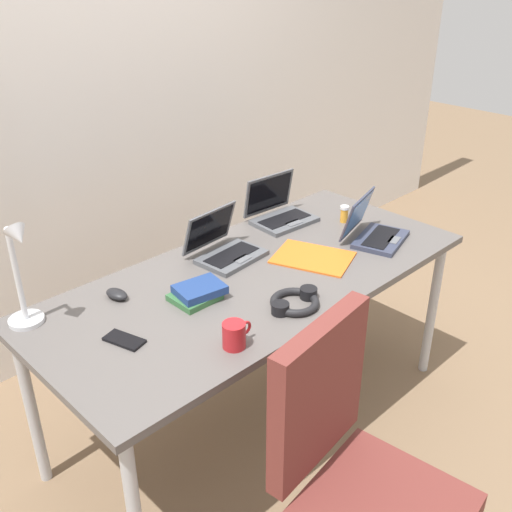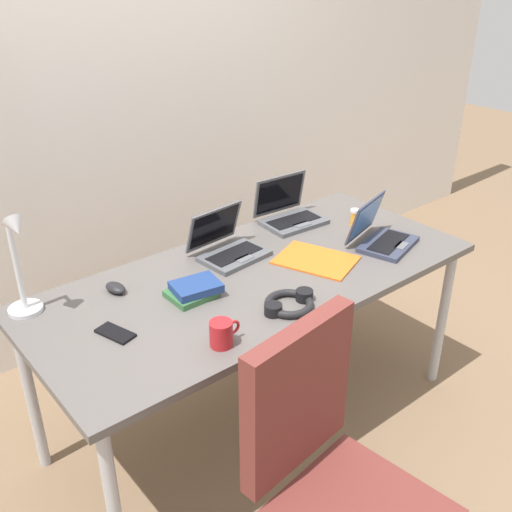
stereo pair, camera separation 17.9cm
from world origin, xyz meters
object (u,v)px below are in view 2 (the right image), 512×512
(computer_mouse, at_px, (116,288))
(coffee_mug, at_px, (222,333))
(pill_bottle, at_px, (354,217))
(office_chair, at_px, (338,509))
(cell_phone, at_px, (115,333))
(desk_lamp, at_px, (19,266))
(laptop_mid_desk, at_px, (289,213))
(laptop_back_left, at_px, (228,247))
(headphones, at_px, (289,303))
(book_stack, at_px, (194,290))
(paper_folder_front_right, at_px, (316,260))
(laptop_back_right, at_px, (381,236))

(computer_mouse, xyz_separation_m, coffee_mug, (0.11, -0.52, 0.03))
(pill_bottle, bearing_deg, office_chair, -138.60)
(cell_phone, xyz_separation_m, office_chair, (0.29, -0.77, -0.35))
(desk_lamp, bearing_deg, computer_mouse, -8.97)
(laptop_mid_desk, bearing_deg, laptop_back_left, -167.54)
(headphones, height_order, book_stack, book_stack)
(laptop_back_left, height_order, office_chair, office_chair)
(cell_phone, xyz_separation_m, headphones, (0.56, -0.24, 0.01))
(headphones, distance_m, paper_folder_front_right, 0.37)
(laptop_back_left, height_order, laptop_mid_desk, laptop_mid_desk)
(pill_bottle, distance_m, paper_folder_front_right, 0.41)
(laptop_mid_desk, height_order, paper_folder_front_right, laptop_mid_desk)
(coffee_mug, bearing_deg, pill_bottle, 19.48)
(desk_lamp, distance_m, paper_folder_front_right, 1.13)
(paper_folder_front_right, bearing_deg, office_chair, -129.48)
(pill_bottle, distance_m, coffee_mug, 1.09)
(computer_mouse, distance_m, headphones, 0.65)
(computer_mouse, relative_size, headphones, 0.45)
(desk_lamp, height_order, pill_bottle, desk_lamp)
(computer_mouse, bearing_deg, headphones, -58.17)
(paper_folder_front_right, bearing_deg, laptop_back_right, -11.86)
(desk_lamp, height_order, coffee_mug, desk_lamp)
(desk_lamp, distance_m, laptop_back_left, 0.83)
(office_chair, bearing_deg, laptop_mid_desk, 54.47)
(computer_mouse, distance_m, cell_phone, 0.28)
(laptop_back_left, height_order, computer_mouse, laptop_back_left)
(laptop_back_right, bearing_deg, cell_phone, 174.43)
(laptop_back_left, distance_m, laptop_mid_desk, 0.44)
(pill_bottle, bearing_deg, desk_lamp, 171.88)
(cell_phone, height_order, office_chair, office_chair)
(book_stack, bearing_deg, laptop_mid_desk, 20.81)
(laptop_back_left, relative_size, paper_folder_front_right, 0.93)
(cell_phone, relative_size, pill_bottle, 1.72)
(cell_phone, distance_m, pill_bottle, 1.27)
(desk_lamp, bearing_deg, pill_bottle, -8.12)
(pill_bottle, bearing_deg, laptop_back_right, -106.00)
(desk_lamp, distance_m, laptop_mid_desk, 1.25)
(laptop_back_left, bearing_deg, paper_folder_front_right, -47.00)
(headphones, distance_m, book_stack, 0.35)
(cell_phone, height_order, book_stack, book_stack)
(laptop_back_right, bearing_deg, desk_lamp, 163.33)
(laptop_mid_desk, relative_size, pill_bottle, 3.72)
(coffee_mug, bearing_deg, cell_phone, 131.45)
(laptop_mid_desk, relative_size, headphones, 1.37)
(laptop_back_right, bearing_deg, office_chair, -144.56)
(book_stack, height_order, paper_folder_front_right, book_stack)
(computer_mouse, bearing_deg, laptop_back_left, -13.11)
(laptop_back_left, bearing_deg, coffee_mug, -128.94)
(computer_mouse, xyz_separation_m, cell_phone, (-0.13, -0.25, -0.01))
(laptop_mid_desk, height_order, cell_phone, laptop_mid_desk)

